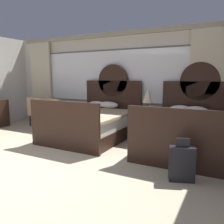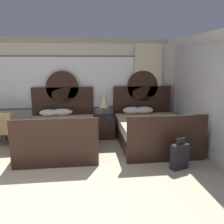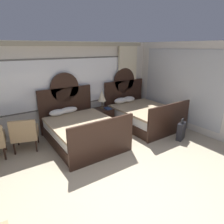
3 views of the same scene
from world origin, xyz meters
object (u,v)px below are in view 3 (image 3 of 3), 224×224
Objects in this scene: bed_near_mirror at (142,114)px; armchair_by_window_left at (25,133)px; nightstand_between_beds at (103,117)px; book_on_nightstand at (108,108)px; table_lamp_on_nightstand at (102,96)px; bed_near_window at (81,129)px; suitcase_on_floor at (181,131)px.

bed_near_mirror reaches higher than armchair_by_window_left.
nightstand_between_beds is at bearing 148.94° from bed_near_mirror.
bed_near_mirror reaches higher than book_on_nightstand.
book_on_nightstand is at bearing -52.49° from table_lamp_on_nightstand.
bed_near_mirror is (2.27, 0.00, 0.00)m from bed_near_window.
table_lamp_on_nightstand is at bearing 127.51° from book_on_nightstand.
bed_near_window is 3.78× the size of nightstand_between_beds.
bed_near_mirror is 1.49m from suitcase_on_floor.
suitcase_on_floor is (1.29, -2.21, -0.76)m from table_lamp_on_nightstand.
bed_near_window is at bearing -179.95° from bed_near_mirror.
table_lamp_on_nightstand reaches higher than nightstand_between_beds.
bed_near_mirror is at bearing -5.95° from armchair_by_window_left.
bed_near_window is 8.55× the size of book_on_nightstand.
nightstand_between_beds is at bearing 30.95° from bed_near_window.
book_on_nightstand is at bearing 4.18° from armchair_by_window_left.
book_on_nightstand is 2.65m from armchair_by_window_left.
table_lamp_on_nightstand is at bearing 104.10° from nightstand_between_beds.
bed_near_window is 1.44m from armchair_by_window_left.
table_lamp_on_nightstand is at bearing 147.46° from bed_near_mirror.
bed_near_window is 2.53× the size of armchair_by_window_left.
armchair_by_window_left is at bearing -173.21° from nightstand_between_beds.
suitcase_on_floor is at bearing -59.52° from nightstand_between_beds.
armchair_by_window_left reaches higher than nightstand_between_beds.
armchair_by_window_left is at bearing -175.82° from book_on_nightstand.
bed_near_mirror is 3.78× the size of nightstand_between_beds.
nightstand_between_beds is 0.35m from book_on_nightstand.
bed_near_window reaches higher than table_lamp_on_nightstand.
bed_near_window is at bearing -15.48° from armchair_by_window_left.
nightstand_between_beds is at bearing -75.90° from table_lamp_on_nightstand.
table_lamp_on_nightstand reaches higher than suitcase_on_floor.
book_on_nightstand is at bearing 150.74° from bed_near_mirror.
suitcase_on_floor is at bearing -60.44° from book_on_nightstand.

